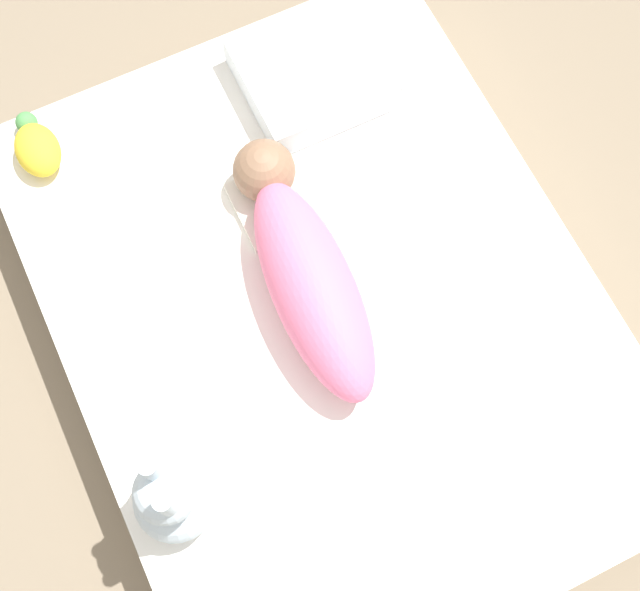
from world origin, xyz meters
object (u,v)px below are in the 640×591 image
Objects in this scene: swaddled_baby at (305,271)px; pillow at (311,74)px; bunny_plush at (172,498)px; turtle_plush at (37,147)px.

pillow is at bearing -23.28° from swaddled_baby.
pillow is 0.96m from bunny_plush.
swaddled_baby is 1.97× the size of bunny_plush.
swaddled_baby is 1.99× the size of pillow.
turtle_plush is (0.82, -0.01, -0.08)m from bunny_plush.
swaddled_baby is 0.50m from bunny_plush.
pillow reaches higher than turtle_plush.
swaddled_baby reaches higher than pillow.
turtle_plush is at bearing -0.93° from bunny_plush.
turtle_plush is at bearing 40.50° from swaddled_baby.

